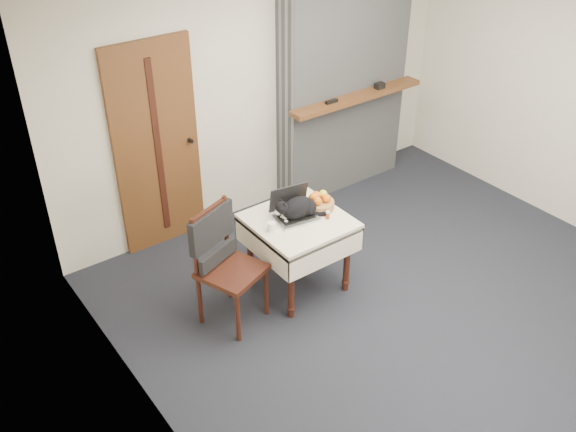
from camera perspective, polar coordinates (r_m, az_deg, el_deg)
name	(u,v)px	position (r m, az deg, el deg)	size (l,w,h in m)	color
ground	(395,296)	(5.74, 9.53, -6.99)	(4.50, 4.50, 0.00)	black
room_shell	(374,89)	(5.12, 7.66, 11.09)	(4.52, 4.01, 2.61)	beige
door	(157,148)	(5.97, -11.58, 5.94)	(0.82, 0.10, 2.00)	brown
chimney	(344,72)	(6.80, 4.96, 12.63)	(1.62, 0.48, 2.60)	gray
side_table	(298,230)	(5.44, 0.93, -1.28)	(0.78, 0.78, 0.70)	#36180E
laptop	(293,209)	(5.38, 0.46, 0.60)	(0.39, 0.35, 0.26)	#B7B7BC
cat	(298,208)	(5.35, 0.93, 0.72)	(0.44, 0.24, 0.22)	black
cream_jar	(272,227)	(5.21, -1.45, -0.96)	(0.07, 0.07, 0.08)	white
pill_bottle	(328,215)	(5.37, 3.56, 0.10)	(0.04, 0.04, 0.07)	#963512
fruit_basket	(319,202)	(5.50, 2.81, 1.22)	(0.25, 0.25, 0.14)	#A77D43
desk_clutter	(315,206)	(5.54, 2.37, 0.85)	(0.16, 0.02, 0.01)	black
chair	(220,250)	(5.11, -6.03, -3.04)	(0.59, 0.58, 1.02)	#36180E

